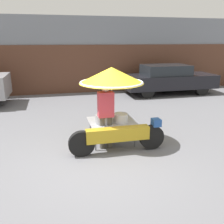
# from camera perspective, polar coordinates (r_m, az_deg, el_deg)

# --- Properties ---
(ground_plane) EXTENTS (36.00, 36.00, 0.00)m
(ground_plane) POSITION_cam_1_polar(r_m,az_deg,el_deg) (5.72, -3.29, -11.42)
(ground_plane) COLOR slate
(shopfront_building) EXTENTS (28.00, 2.06, 3.77)m
(shopfront_building) POSITION_cam_1_polar(r_m,az_deg,el_deg) (13.83, -10.22, 12.77)
(shopfront_building) COLOR gray
(shopfront_building) RESTS_ON ground
(vendor_motorcycle_cart) EXTENTS (2.37, 1.63, 2.00)m
(vendor_motorcycle_cart) POSITION_cam_1_polar(r_m,az_deg,el_deg) (6.23, 0.13, 5.25)
(vendor_motorcycle_cart) COLOR black
(vendor_motorcycle_cart) RESTS_ON ground
(vendor_person) EXTENTS (0.38, 0.22, 1.67)m
(vendor_person) POSITION_cam_1_polar(r_m,az_deg,el_deg) (6.10, -1.43, -0.04)
(vendor_person) COLOR #4C473D
(vendor_person) RESTS_ON ground
(parked_car) EXTENTS (4.60, 1.71, 1.46)m
(parked_car) POSITION_cam_1_polar(r_m,az_deg,el_deg) (12.89, 12.75, 7.40)
(parked_car) COLOR black
(parked_car) RESTS_ON ground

